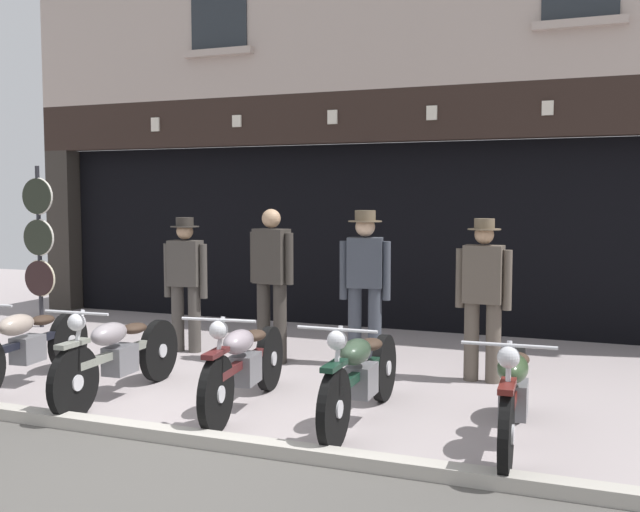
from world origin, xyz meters
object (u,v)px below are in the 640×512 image
Objects in this scene: salesman_right at (365,279)px; tyre_sign_pole at (39,239)px; motorcycle_right at (513,392)px; shopkeeper_center at (272,277)px; salesman_left at (186,278)px; motorcycle_center_left at (119,354)px; motorcycle_left at (26,344)px; advert_board_near at (600,215)px; motorcycle_center_right at (361,374)px; motorcycle_center at (244,363)px; assistant_far_right at (483,292)px.

salesman_right is 5.09m from tyre_sign_pole.
shopkeeper_center is at bearing -36.26° from motorcycle_right.
motorcycle_center_left is at bearing 99.60° from salesman_left.
motorcycle_center_left reaches higher than motorcycle_left.
shopkeeper_center is 1.01× the size of salesman_right.
advert_board_near is (4.58, 2.45, 0.73)m from salesman_left.
motorcycle_right is at bearing 155.37° from shopkeeper_center.
motorcycle_center_right is 2.05× the size of advert_board_near.
motorcycle_center_right is 1.16× the size of salesman_right.
salesman_right is at bearing -74.20° from motorcycle_center_right.
motorcycle_center_left is 1.24m from motorcycle_center.
motorcycle_center_left is 1.00× the size of motorcycle_right.
shopkeeper_center is at bearing 2.99° from assistant_far_right.
motorcycle_center_left is at bearing 78.93° from shopkeeper_center.
salesman_right is 1.34m from assistant_far_right.
motorcycle_right is at bearing 176.97° from motorcycle_center_left.
salesman_right is at bearing 177.04° from salesman_left.
motorcycle_left is at bearing 67.79° from salesman_left.
motorcycle_center is at bearing -0.89° from motorcycle_center_right.
assistant_far_right reaches higher than motorcycle_right.
salesman_right reaches higher than salesman_left.
salesman_left is at bearing -29.43° from motorcycle_right.
salesman_left reaches higher than motorcycle_left.
motorcycle_center_right is 4.86m from advert_board_near.
shopkeeper_center is at bearing -79.19° from motorcycle_center.
salesman_right is (2.83, 2.04, 0.54)m from motorcycle_left.
motorcycle_center_left is 6.16m from advert_board_near.
salesman_left is 0.70× the size of tyre_sign_pole.
advert_board_near is at bearing -129.66° from motorcycle_center.
motorcycle_left is 4.55m from assistant_far_right.
motorcycle_center_left is 2.03× the size of advert_board_near.
motorcycle_center_right is at bearing -8.47° from motorcycle_right.
salesman_right is 3.41m from advert_board_near.
motorcycle_center is 2.12m from salesman_right.
motorcycle_center is 2.65m from salesman_left.
salesman_right reaches higher than assistant_far_right.
motorcycle_left is 3.44m from motorcycle_center_right.
salesman_left is at bearing -35.19° from motorcycle_center_right.
motorcycle_center is 0.97× the size of motorcycle_center_right.
motorcycle_right is 2.85m from salesman_right.
motorcycle_right is 7.44m from tyre_sign_pole.
assistant_far_right reaches higher than motorcycle_center.
advert_board_near is at bearing -108.34° from assistant_far_right.
tyre_sign_pole is 2.36× the size of advert_board_near.
assistant_far_right is (3.01, 1.86, 0.49)m from motorcycle_center_left.
salesman_right is at bearing -150.44° from motorcycle_left.
motorcycle_center reaches higher than motorcycle_right.
tyre_sign_pole reaches higher than motorcycle_right.
motorcycle_left is 2.02× the size of advert_board_near.
motorcycle_right is (4.67, -0.07, -0.01)m from motorcycle_left.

